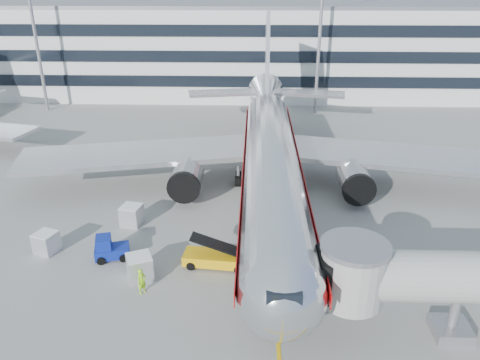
{
  "coord_description": "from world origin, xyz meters",
  "views": [
    {
      "loc": [
        -1.6,
        -30.72,
        20.12
      ],
      "look_at": [
        -2.75,
        5.83,
        4.0
      ],
      "focal_mm": 35.0,
      "sensor_mm": 36.0,
      "label": 1
    }
  ],
  "objects_px": {
    "main_jet": "(270,154)",
    "ramp_worker": "(142,281)",
    "baggage_tug": "(110,249)",
    "belt_loader": "(217,258)",
    "cargo_container_front": "(140,267)",
    "cargo_container_left": "(46,242)",
    "cargo_container_right": "(132,215)"
  },
  "relations": [
    {
      "from": "belt_loader",
      "to": "baggage_tug",
      "type": "relative_size",
      "value": 1.84
    },
    {
      "from": "main_jet",
      "to": "baggage_tug",
      "type": "xyz_separation_m",
      "value": [
        -12.56,
        -12.15,
        -3.39
      ]
    },
    {
      "from": "cargo_container_left",
      "to": "ramp_worker",
      "type": "distance_m",
      "value": 9.98
    },
    {
      "from": "main_jet",
      "to": "ramp_worker",
      "type": "xyz_separation_m",
      "value": [
        -9.13,
        -16.32,
        -3.3
      ]
    },
    {
      "from": "main_jet",
      "to": "baggage_tug",
      "type": "height_order",
      "value": "main_jet"
    },
    {
      "from": "cargo_container_left",
      "to": "ramp_worker",
      "type": "xyz_separation_m",
      "value": [
        8.67,
        -4.94,
        0.09
      ]
    },
    {
      "from": "main_jet",
      "to": "belt_loader",
      "type": "height_order",
      "value": "main_jet"
    },
    {
      "from": "cargo_container_right",
      "to": "ramp_worker",
      "type": "height_order",
      "value": "ramp_worker"
    },
    {
      "from": "cargo_container_right",
      "to": "cargo_container_left",
      "type": "bearing_deg",
      "value": -140.52
    },
    {
      "from": "cargo_container_left",
      "to": "ramp_worker",
      "type": "bearing_deg",
      "value": -29.7
    },
    {
      "from": "baggage_tug",
      "to": "cargo_container_right",
      "type": "xyz_separation_m",
      "value": [
        0.39,
        5.42,
        0.05
      ]
    },
    {
      "from": "main_jet",
      "to": "cargo_container_left",
      "type": "distance_m",
      "value": 21.39
    },
    {
      "from": "cargo_container_left",
      "to": "cargo_container_front",
      "type": "relative_size",
      "value": 0.91
    },
    {
      "from": "cargo_container_front",
      "to": "ramp_worker",
      "type": "distance_m",
      "value": 1.82
    },
    {
      "from": "belt_loader",
      "to": "baggage_tug",
      "type": "bearing_deg",
      "value": 175.11
    },
    {
      "from": "baggage_tug",
      "to": "cargo_container_left",
      "type": "xyz_separation_m",
      "value": [
        -5.24,
        0.78,
        0.0
      ]
    },
    {
      "from": "main_jet",
      "to": "ramp_worker",
      "type": "relative_size",
      "value": 27.22
    },
    {
      "from": "baggage_tug",
      "to": "cargo_container_left",
      "type": "distance_m",
      "value": 5.3
    },
    {
      "from": "baggage_tug",
      "to": "cargo_container_front",
      "type": "height_order",
      "value": "baggage_tug"
    },
    {
      "from": "cargo_container_right",
      "to": "ramp_worker",
      "type": "relative_size",
      "value": 1.06
    },
    {
      "from": "cargo_container_left",
      "to": "baggage_tug",
      "type": "bearing_deg",
      "value": -8.48
    },
    {
      "from": "baggage_tug",
      "to": "ramp_worker",
      "type": "xyz_separation_m",
      "value": [
        3.43,
        -4.16,
        0.1
      ]
    },
    {
      "from": "cargo_container_left",
      "to": "cargo_container_right",
      "type": "bearing_deg",
      "value": 39.48
    },
    {
      "from": "belt_loader",
      "to": "ramp_worker",
      "type": "distance_m",
      "value": 5.95
    },
    {
      "from": "cargo_container_front",
      "to": "cargo_container_left",
      "type": "bearing_deg",
      "value": 158.45
    },
    {
      "from": "main_jet",
      "to": "cargo_container_left",
      "type": "bearing_deg",
      "value": -147.42
    },
    {
      "from": "baggage_tug",
      "to": "cargo_container_right",
      "type": "bearing_deg",
      "value": 85.89
    },
    {
      "from": "cargo_container_right",
      "to": "ramp_worker",
      "type": "xyz_separation_m",
      "value": [
        3.04,
        -9.58,
        0.04
      ]
    },
    {
      "from": "cargo_container_right",
      "to": "ramp_worker",
      "type": "distance_m",
      "value": 10.05
    },
    {
      "from": "cargo_container_left",
      "to": "main_jet",
      "type": "bearing_deg",
      "value": 32.58
    },
    {
      "from": "baggage_tug",
      "to": "ramp_worker",
      "type": "distance_m",
      "value": 5.4
    },
    {
      "from": "cargo_container_right",
      "to": "belt_loader",
      "type": "bearing_deg",
      "value": -37.86
    }
  ]
}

